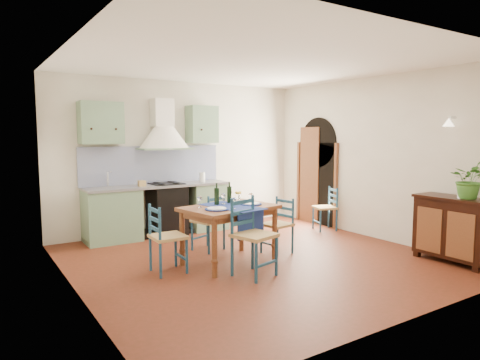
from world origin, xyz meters
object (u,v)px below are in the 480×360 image
(potted_plant, at_px, (468,179))
(chair_near, at_px, (252,236))
(sideboard, at_px, (454,227))
(dining_table, at_px, (230,213))

(potted_plant, bearing_deg, chair_near, 155.23)
(chair_near, bearing_deg, sideboard, -21.46)
(sideboard, height_order, potted_plant, potted_plant)
(dining_table, bearing_deg, potted_plant, -35.17)
(sideboard, relative_size, potted_plant, 1.96)
(chair_near, relative_size, sideboard, 0.96)
(dining_table, relative_size, sideboard, 1.33)
(chair_near, distance_m, sideboard, 2.92)
(chair_near, xyz_separation_m, potted_plant, (2.70, -1.25, 0.68))
(sideboard, distance_m, potted_plant, 0.72)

